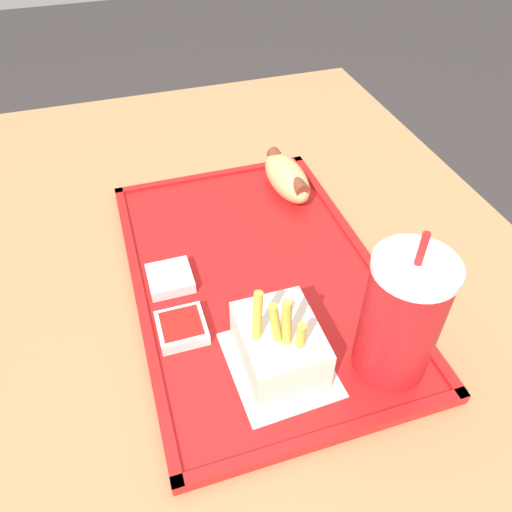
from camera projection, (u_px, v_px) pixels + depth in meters
ground_plane at (243, 493)px, 1.20m from camera, size 8.00×8.00×0.00m
dining_table at (240, 410)px, 0.93m from camera, size 1.06×0.81×0.78m
food_tray at (256, 276)px, 0.64m from camera, size 0.47×0.30×0.01m
paper_napkin at (280, 364)px, 0.53m from camera, size 0.13×0.11×0.00m
soda_cup at (401, 317)px, 0.49m from camera, size 0.08×0.08×0.18m
hot_dog_far at (287, 177)px, 0.75m from camera, size 0.12×0.06×0.05m
fries_carton at (276, 346)px, 0.51m from camera, size 0.10×0.08×0.12m
sauce_cup_mayo at (170, 278)px, 0.62m from camera, size 0.05×0.05×0.02m
sauce_cup_ketchup at (182, 327)px, 0.56m from camera, size 0.05×0.05×0.02m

